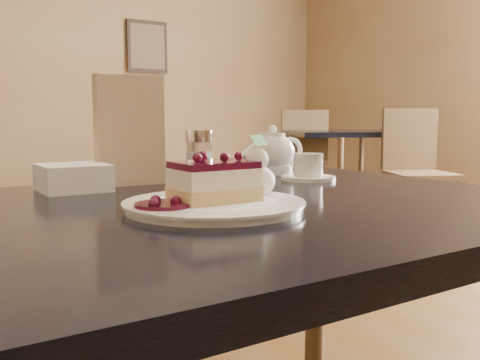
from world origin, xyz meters
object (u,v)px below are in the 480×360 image
main_table (199,254)px  bg_table_far_right (351,213)px  dessert_plate (214,206)px  cheesecake_slice (214,182)px  tea_set (279,157)px

main_table → bg_table_far_right: (2.69, 2.48, -0.58)m
dessert_plate → cheesecake_slice: size_ratio=2.17×
main_table → tea_set: tea_set is taller
dessert_plate → main_table: bearing=91.0°
dessert_plate → tea_set: size_ratio=0.98×
main_table → cheesecake_slice: size_ratio=9.99×
cheesecake_slice → main_table: bearing=90.0°
dessert_plate → cheesecake_slice: bearing=180.0°
dessert_plate → bg_table_far_right: 3.75m
cheesecake_slice → tea_set: (0.35, 0.33, 0.00)m
cheesecake_slice → bg_table_far_right: 3.75m
main_table → bg_table_far_right: bg_table_far_right is taller
main_table → cheesecake_slice: bearing=-90.0°
tea_set → cheesecake_slice: bearing=-137.0°
tea_set → bg_table_far_right: 3.28m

